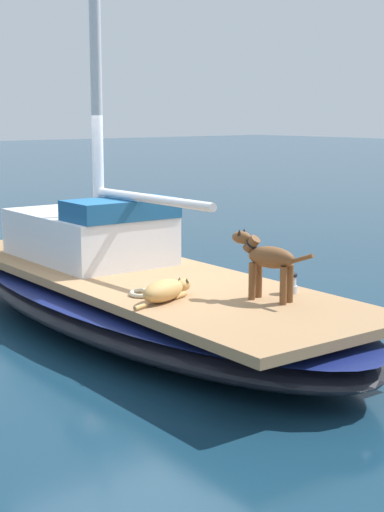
{
  "coord_description": "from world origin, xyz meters",
  "views": [
    {
      "loc": [
        -5.25,
        -7.4,
        2.53
      ],
      "look_at": [
        0.0,
        -1.0,
        1.01
      ],
      "focal_mm": 54.86,
      "sensor_mm": 36.0,
      "label": 1
    }
  ],
  "objects_px": {
    "dog_tan": "(165,290)",
    "coiled_rope": "(145,293)",
    "deck_winch": "(290,284)",
    "dog_brown": "(267,259)",
    "sailboat_main": "(139,300)"
  },
  "relations": [
    {
      "from": "deck_winch",
      "to": "coiled_rope",
      "type": "xyz_separation_m",
      "value": [
        -1.24,
        0.89,
        -0.08
      ]
    },
    {
      "from": "dog_tan",
      "to": "coiled_rope",
      "type": "height_order",
      "value": "dog_tan"
    },
    {
      "from": "dog_tan",
      "to": "deck_winch",
      "type": "distance_m",
      "value": 1.34
    },
    {
      "from": "dog_tan",
      "to": "sailboat_main",
      "type": "bearing_deg",
      "value": 65.52
    },
    {
      "from": "sailboat_main",
      "to": "dog_tan",
      "type": "height_order",
      "value": "dog_tan"
    },
    {
      "from": "deck_winch",
      "to": "coiled_rope",
      "type": "bearing_deg",
      "value": 144.53
    },
    {
      "from": "sailboat_main",
      "to": "deck_winch",
      "type": "height_order",
      "value": "deck_winch"
    },
    {
      "from": "dog_brown",
      "to": "coiled_rope",
      "type": "distance_m",
      "value": 1.33
    },
    {
      "from": "dog_brown",
      "to": "sailboat_main",
      "type": "bearing_deg",
      "value": 96.61
    },
    {
      "from": "dog_tan",
      "to": "coiled_rope",
      "type": "distance_m",
      "value": 0.34
    },
    {
      "from": "dog_brown",
      "to": "deck_winch",
      "type": "height_order",
      "value": "dog_brown"
    },
    {
      "from": "sailboat_main",
      "to": "dog_brown",
      "type": "xyz_separation_m",
      "value": [
        0.22,
        -1.92,
        0.75
      ]
    },
    {
      "from": "sailboat_main",
      "to": "coiled_rope",
      "type": "xyz_separation_m",
      "value": [
        -0.61,
        -0.97,
        0.35
      ]
    },
    {
      "from": "dog_tan",
      "to": "deck_winch",
      "type": "xyz_separation_m",
      "value": [
        1.22,
        -0.56,
        -0.01
      ]
    },
    {
      "from": "dog_brown",
      "to": "coiled_rope",
      "type": "xyz_separation_m",
      "value": [
        -0.83,
        0.95,
        -0.4
      ]
    }
  ]
}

